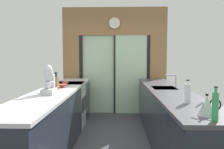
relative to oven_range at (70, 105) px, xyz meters
The scene contains 13 objects.
ground_plane 1.21m from the oven_range, 35.58° to the right, with size 5.04×7.60×0.02m, color #38383D.
back_wall_unit 1.81m from the oven_range, 51.68° to the left, with size 2.64×0.12×2.70m.
left_counter_run 1.12m from the oven_range, 90.08° to the right, with size 0.62×3.80×0.92m.
right_counter_run 2.05m from the oven_range, 27.56° to the right, with size 0.62×3.80×0.92m.
sink_faucet 2.18m from the oven_range, 19.63° to the right, with size 0.19×0.02×0.23m.
oven_range is the anchor object (origin of this frame).
mixing_bowl_near 0.89m from the oven_range, 88.57° to the right, with size 0.20×0.20×0.06m.
mixing_bowl_far 0.68m from the oven_range, 87.68° to the right, with size 0.14×0.14×0.07m.
knife_block 1.26m from the oven_range, 89.05° to the right, with size 0.08×0.14×0.30m.
stand_mixer 1.57m from the oven_range, 89.27° to the right, with size 0.17×0.27×0.42m.
kettle 3.18m from the oven_range, 54.86° to the right, with size 0.24×0.16×0.20m.
soap_bottle_near 3.33m from the oven_range, 56.66° to the right, with size 0.05×0.05×0.29m.
soap_bottle_far 2.76m from the oven_range, 48.10° to the right, with size 0.07×0.07×0.27m.
Camera 1 is at (0.09, -3.31, 1.45)m, focal length 35.77 mm.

